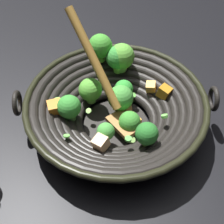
# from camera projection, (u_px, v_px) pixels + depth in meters

# --- Properties ---
(ground_plane) EXTENTS (4.00, 4.00, 0.00)m
(ground_plane) POSITION_uv_depth(u_px,v_px,m) (116.00, 126.00, 0.74)
(ground_plane) COLOR black
(wok) EXTENTS (0.39, 0.39, 0.23)m
(wok) POSITION_uv_depth(u_px,v_px,m) (116.00, 107.00, 0.70)
(wok) COLOR black
(wok) RESTS_ON ground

